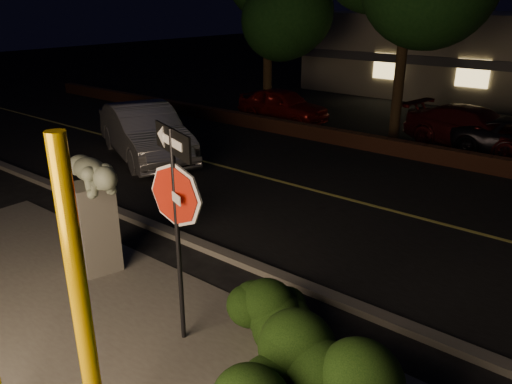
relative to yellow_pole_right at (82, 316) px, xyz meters
The scene contains 14 objects.
ground 11.41m from the yellow_pole_right, 93.38° to the left, with size 90.00×90.00×0.00m, color black.
road 8.47m from the yellow_pole_right, 94.60° to the left, with size 80.00×8.00×0.01m, color black.
lane_marking 8.46m from the yellow_pole_right, 94.60° to the left, with size 80.00×0.12×0.01m, color #B7AE49.
curb 4.55m from the yellow_pole_right, 99.10° to the left, with size 80.00×0.25×0.12m, color #4C4944.
brick_wall 12.66m from the yellow_pole_right, 93.03° to the left, with size 40.00×0.35×0.50m, color #462316.
parking_lot 18.35m from the yellow_pole_right, 92.08° to the left, with size 40.00×12.00×0.01m, color black.
yellow_pole_right is the anchor object (origin of this frame).
signpost 2.17m from the yellow_pole_right, 112.31° to the left, with size 1.01×0.39×3.13m.
sculpture 4.21m from the yellow_pole_right, 144.90° to the left, with size 2.06×1.10×2.22m.
hedge_center 3.21m from the yellow_pole_right, 93.87° to the left, with size 1.78×0.84×0.93m, color black.
hedge_right 2.67m from the yellow_pole_right, 50.73° to the left, with size 1.93×1.03×1.26m, color black.
silver_sedan 11.10m from the yellow_pole_right, 137.72° to the left, with size 1.74×5.00×1.65m, color #B4B3B9.
parked_car_red 16.26m from the yellow_pole_right, 118.93° to the left, with size 1.56×3.89×1.32m, color maroon.
parked_car_darkred 14.88m from the yellow_pole_right, 92.21° to the left, with size 1.88×4.64×1.35m, color #390B0D.
Camera 1 is at (4.44, -3.33, 4.61)m, focal length 35.00 mm.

